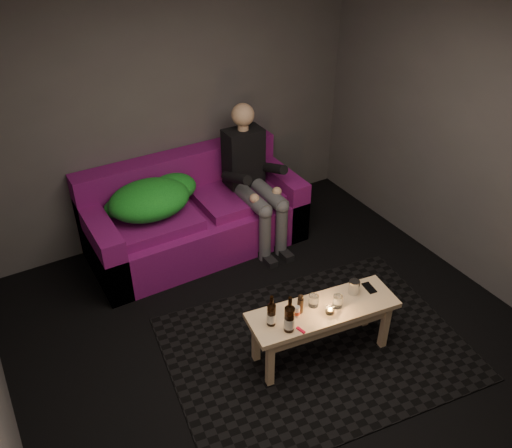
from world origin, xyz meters
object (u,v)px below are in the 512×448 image
Objects in this scene: beer_bottle_a at (271,314)px; beer_bottle_b at (289,318)px; sofa at (194,217)px; coffee_table at (323,316)px; steel_cup at (354,287)px; person at (252,175)px.

beer_bottle_b reaches higher than beer_bottle_a.
sofa is 1.93m from beer_bottle_b.
coffee_table is at bearing 9.25° from beer_bottle_b.
sofa is at bearing 86.23° from beer_bottle_b.
sofa reaches higher than coffee_table.
beer_bottle_b is 2.66× the size of steel_cup.
sofa is 1.87m from coffee_table.
person is 1.75m from coffee_table.
beer_bottle_a is at bearing -96.48° from sofa.
beer_bottle_a is 2.29× the size of steel_cup.
person is 1.88m from beer_bottle_b.
sofa is at bearing 83.52° from beer_bottle_a.
sofa is at bearing 96.89° from coffee_table.
sofa reaches higher than beer_bottle_a.
coffee_table is (-0.36, -1.68, -0.33)m from person.
beer_bottle_a is (-0.78, -1.63, -0.15)m from person.
beer_bottle_a is at bearing 177.45° from steel_cup.
sofa reaches higher than steel_cup.
person reaches higher than beer_bottle_b.
sofa is at bearing 106.15° from steel_cup.
steel_cup is (-0.05, -1.66, -0.19)m from person.
beer_bottle_b is at bearing -93.77° from sofa.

